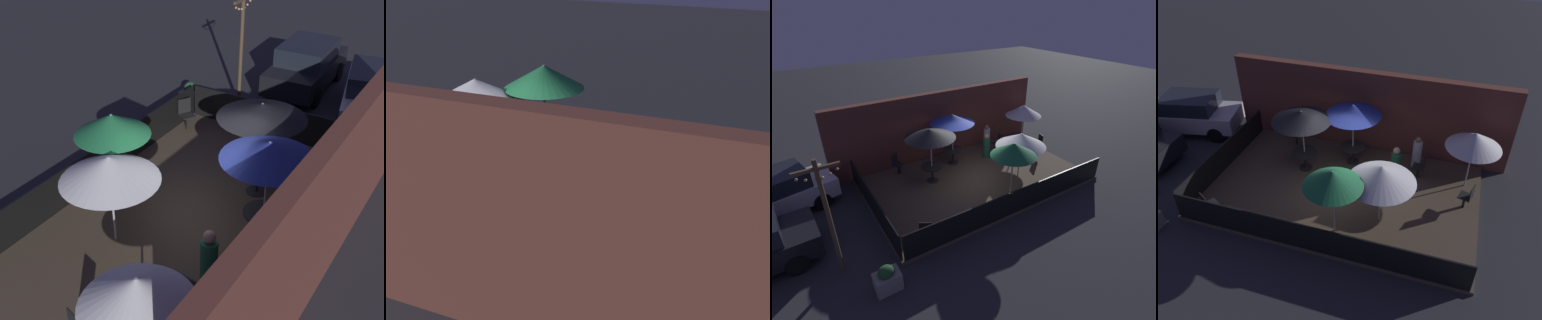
% 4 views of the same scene
% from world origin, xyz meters
% --- Properties ---
extents(ground_plane, '(60.00, 60.00, 0.00)m').
position_xyz_m(ground_plane, '(0.00, 0.00, 0.00)').
color(ground_plane, '#2D2D33').
extents(patio_deck, '(9.02, 5.54, 0.12)m').
position_xyz_m(patio_deck, '(0.00, 0.00, 0.06)').
color(patio_deck, brown).
rests_on(patio_deck, ground_plane).
extents(building_wall, '(10.62, 0.36, 3.21)m').
position_xyz_m(building_wall, '(0.00, 3.00, 1.60)').
color(building_wall, brown).
rests_on(building_wall, ground_plane).
extents(fence_front, '(8.82, 0.05, 0.95)m').
position_xyz_m(fence_front, '(0.00, -2.72, 0.59)').
color(fence_front, black).
rests_on(fence_front, patio_deck).
extents(fence_side_left, '(0.05, 5.34, 0.95)m').
position_xyz_m(fence_side_left, '(-4.47, 0.00, 0.59)').
color(fence_side_left, black).
rests_on(fence_side_left, patio_deck).
extents(patio_umbrella_0, '(1.97, 1.97, 2.38)m').
position_xyz_m(patio_umbrella_0, '(-0.13, 1.68, 2.31)').
color(patio_umbrella_0, '#B2B2B7').
rests_on(patio_umbrella_0, patio_deck).
extents(patio_umbrella_1, '(2.04, 2.04, 2.36)m').
position_xyz_m(patio_umbrella_1, '(-1.67, 0.79, 2.30)').
color(patio_umbrella_1, '#B2B2B7').
rests_on(patio_umbrella_1, patio_deck).
extents(patio_umbrella_2, '(1.71, 1.71, 2.27)m').
position_xyz_m(patio_umbrella_2, '(0.39, -1.82, 2.14)').
color(patio_umbrella_2, '#B2B2B7').
rests_on(patio_umbrella_2, patio_deck).
extents(patio_umbrella_3, '(1.80, 1.80, 2.12)m').
position_xyz_m(patio_umbrella_3, '(3.97, 1.55, 1.98)').
color(patio_umbrella_3, '#B2B2B7').
rests_on(patio_umbrella_3, patio_deck).
extents(patio_umbrella_4, '(2.06, 2.06, 2.07)m').
position_xyz_m(patio_umbrella_4, '(1.54, -0.97, 1.91)').
color(patio_umbrella_4, '#B2B2B7').
rests_on(patio_umbrella_4, patio_deck).
extents(dining_table_0, '(0.89, 0.89, 0.71)m').
position_xyz_m(dining_table_0, '(-0.13, 1.68, 0.68)').
color(dining_table_0, black).
rests_on(dining_table_0, patio_deck).
extents(dining_table_1, '(0.90, 0.90, 0.71)m').
position_xyz_m(dining_table_1, '(-1.67, 0.79, 0.69)').
color(dining_table_1, black).
rests_on(dining_table_1, patio_deck).
extents(patio_chair_0, '(0.43, 0.43, 0.92)m').
position_xyz_m(patio_chair_0, '(2.40, 1.49, 0.62)').
color(patio_chair_0, black).
rests_on(patio_chair_0, patio_deck).
extents(patio_chair_1, '(0.55, 0.55, 0.91)m').
position_xyz_m(patio_chair_1, '(-3.51, -2.39, 0.61)').
color(patio_chair_1, black).
rests_on(patio_chair_1, patio_deck).
extents(patio_chair_3, '(0.56, 0.56, 0.91)m').
position_xyz_m(patio_chair_3, '(-2.66, 2.18, 0.61)').
color(patio_chair_3, black).
rests_on(patio_chair_3, patio_deck).
extents(patron_0, '(0.37, 0.37, 1.25)m').
position_xyz_m(patron_0, '(2.16, 2.15, 0.69)').
color(patron_0, silver).
rests_on(patron_0, patio_deck).
extents(patron_1, '(0.38, 0.38, 1.20)m').
position_xyz_m(patron_1, '(1.55, 1.34, 0.67)').
color(patron_1, '#236642').
rests_on(patron_1, patio_deck).
extents(planter_box, '(0.70, 0.49, 0.81)m').
position_xyz_m(planter_box, '(-5.11, -3.27, 0.36)').
color(planter_box, gray).
rests_on(planter_box, ground_plane).
extents(light_post, '(1.10, 0.12, 3.65)m').
position_xyz_m(light_post, '(-6.01, -1.97, 2.05)').
color(light_post, brown).
rests_on(light_post, ground_plane).
extents(parked_car_0, '(4.12, 1.92, 1.62)m').
position_xyz_m(parked_car_0, '(-8.36, -0.65, 0.84)').
color(parked_car_0, black).
rests_on(parked_car_0, ground_plane).
extents(parked_car_1, '(4.14, 2.50, 1.62)m').
position_xyz_m(parked_car_1, '(-7.26, 1.95, 0.84)').
color(parked_car_1, silver).
rests_on(parked_car_1, ground_plane).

